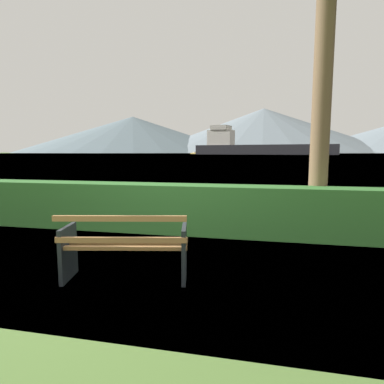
# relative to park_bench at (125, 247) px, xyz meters

# --- Properties ---
(ground_plane) EXTENTS (1400.00, 1400.00, 0.00)m
(ground_plane) POSITION_rel_park_bench_xyz_m (-0.01, 0.06, -0.42)
(ground_plane) COLOR #567A38
(water_surface) EXTENTS (620.00, 620.00, 0.00)m
(water_surface) POSITION_rel_park_bench_xyz_m (-0.01, 308.70, -0.42)
(water_surface) COLOR #6B8EA3
(water_surface) RESTS_ON ground_plane
(park_bench) EXTENTS (1.62, 0.87, 0.87)m
(park_bench) POSITION_rel_park_bench_xyz_m (0.00, 0.00, 0.00)
(park_bench) COLOR #A0703F
(park_bench) RESTS_ON ground_plane
(hedge_row) EXTENTS (9.71, 0.67, 0.95)m
(hedge_row) POSITION_rel_park_bench_xyz_m (-0.01, 2.53, 0.06)
(hedge_row) COLOR #387A33
(hedge_row) RESTS_ON ground_plane
(cargo_ship_large) EXTENTS (83.05, 29.45, 17.82)m
(cargo_ship_large) POSITION_rel_park_bench_xyz_m (-5.16, 196.34, 4.56)
(cargo_ship_large) COLOR #232328
(cargo_ship_large) RESTS_ON water_surface
(fishing_boat_near) EXTENTS (6.05, 4.61, 1.60)m
(fishing_boat_near) POSITION_rel_park_bench_xyz_m (-50.24, 240.71, 0.17)
(fishing_boat_near) COLOR gold
(fishing_boat_near) RESTS_ON water_surface
(distant_hills) EXTENTS (816.19, 453.06, 77.81)m
(distant_hills) POSITION_rel_park_bench_xyz_m (-32.56, 579.85, 33.39)
(distant_hills) COLOR slate
(distant_hills) RESTS_ON ground_plane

